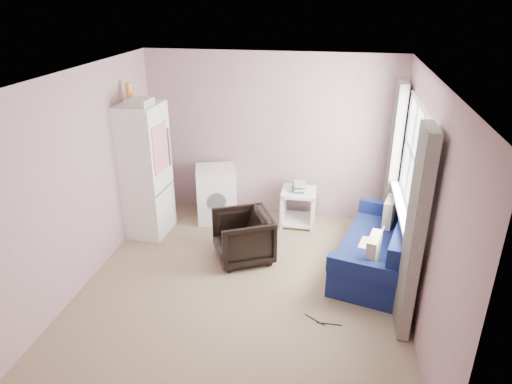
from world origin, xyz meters
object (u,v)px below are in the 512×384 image
(armchair, at_px, (243,235))
(side_table, at_px, (298,204))
(washing_machine, at_px, (216,193))
(fridge, at_px, (142,170))
(sofa, at_px, (380,249))

(armchair, distance_m, side_table, 1.28)
(armchair, distance_m, washing_machine, 1.26)
(side_table, bearing_deg, fridge, -164.17)
(armchair, xyz_separation_m, fridge, (-1.55, 0.51, 0.61))
(fridge, height_order, washing_machine, fridge)
(armchair, distance_m, sofa, 1.75)
(washing_machine, bearing_deg, fridge, -164.77)
(armchair, height_order, side_table, armchair)
(armchair, height_order, washing_machine, washing_machine)
(fridge, relative_size, washing_machine, 2.61)
(washing_machine, bearing_deg, armchair, -76.45)
(side_table, xyz_separation_m, sofa, (1.13, -1.06, -0.03))
(washing_machine, bearing_deg, side_table, -15.41)
(sofa, bearing_deg, side_table, 150.81)
(fridge, bearing_deg, washing_machine, 34.82)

